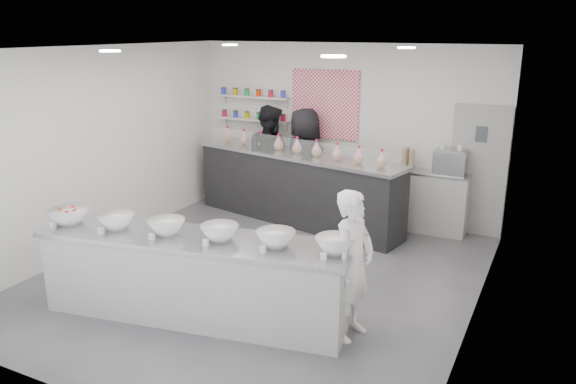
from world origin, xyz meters
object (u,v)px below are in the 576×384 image
at_px(prep_counter, 195,277).
at_px(espresso_ledge, 426,201).
at_px(back_bar, 297,188).
at_px(staff_right, 304,163).
at_px(espresso_machine, 450,162).
at_px(staff_left, 270,159).
at_px(woman_prep, 353,265).

bearing_deg(prep_counter, espresso_ledge, 57.58).
xyz_separation_m(back_bar, staff_right, (-0.04, 0.39, 0.35)).
xyz_separation_m(prep_counter, staff_right, (-0.43, 3.89, 0.47)).
bearing_deg(espresso_machine, staff_left, -176.73).
relative_size(back_bar, staff_right, 2.04).
xyz_separation_m(woman_prep, staff_right, (-2.19, 3.48, 0.13)).
distance_m(prep_counter, woman_prep, 1.83).
bearing_deg(staff_right, woman_prep, 140.30).
distance_m(espresso_machine, woman_prep, 3.69).
height_order(prep_counter, staff_right, staff_right).
xyz_separation_m(espresso_ledge, espresso_machine, (0.34, 0.00, 0.69)).
bearing_deg(back_bar, espresso_machine, 24.94).
bearing_deg(staff_left, woman_prep, 148.87).
bearing_deg(prep_counter, back_bar, 86.41).
relative_size(prep_counter, staff_right, 1.89).
relative_size(prep_counter, espresso_machine, 7.29).
xyz_separation_m(espresso_ledge, staff_right, (-2.11, -0.18, 0.46)).
distance_m(espresso_ledge, staff_right, 2.17).
distance_m(woman_prep, staff_left, 4.52).
height_order(espresso_ledge, woman_prep, woman_prep).
xyz_separation_m(espresso_machine, staff_left, (-3.15, -0.18, -0.23)).
bearing_deg(prep_counter, staff_left, 96.08).
relative_size(back_bar, woman_prep, 2.37).
distance_m(back_bar, espresso_ledge, 2.15).
distance_m(prep_counter, back_bar, 3.53).
relative_size(prep_counter, espresso_ledge, 2.68).
bearing_deg(espresso_machine, staff_right, -175.81).
xyz_separation_m(prep_counter, woman_prep, (1.76, 0.41, 0.33)).
relative_size(espresso_ledge, woman_prep, 0.82).
height_order(woman_prep, staff_right, staff_right).
relative_size(staff_left, staff_right, 1.01).
relative_size(espresso_ledge, espresso_machine, 2.72).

